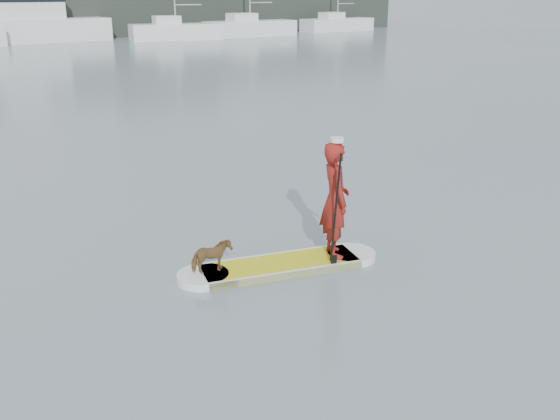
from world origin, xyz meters
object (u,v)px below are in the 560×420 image
sailboat_e (175,30)px  motor_yacht_a (30,18)px  paddleboard (280,266)px  sailboat_g (337,23)px  dog (211,257)px  sailboat_f (250,26)px  paddler (335,200)px

sailboat_e → motor_yacht_a: bearing=169.6°
paddleboard → sailboat_g: size_ratio=0.29×
dog → sailboat_f: 53.43m
sailboat_f → paddler: bearing=-118.5°
dog → sailboat_f: bearing=-25.7°
paddleboard → dog: dog is taller
dog → motor_yacht_a: (7.67, 49.51, 1.60)m
paddleboard → sailboat_f: 53.11m
sailboat_e → sailboat_g: (19.99, 2.76, -0.00)m
sailboat_g → dog: bearing=-133.5°
sailboat_e → sailboat_g: size_ratio=1.03×
sailboat_e → sailboat_f: sailboat_f is taller
paddler → sailboat_g: size_ratio=0.17×
sailboat_g → motor_yacht_a: bearing=173.1°
dog → motor_yacht_a: bearing=-4.3°
sailboat_e → motor_yacht_a: 12.04m
sailboat_e → sailboat_f: (7.94, 0.69, 0.09)m
sailboat_f → sailboat_g: size_ratio=1.21×
paddleboard → dog: size_ratio=5.31×
sailboat_f → sailboat_e: bearing=-175.5°
dog → paddleboard: bearing=-98.2°
paddleboard → sailboat_e: size_ratio=0.28×
dog → sailboat_g: sailboat_g is taller
paddleboard → dog: 1.15m
paddleboard → sailboat_g: 61.51m
paddleboard → paddler: size_ratio=1.72×
sailboat_e → sailboat_f: 7.97m
paddler → motor_yacht_a: bearing=14.3°
paddler → sailboat_e: size_ratio=0.16×
paddleboard → sailboat_f: bearing=73.6°
sailboat_f → sailboat_g: (12.04, 2.07, -0.09)m
paddler → dog: bearing=98.1°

